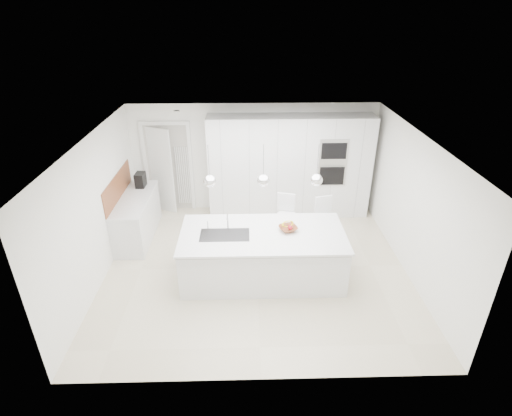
{
  "coord_description": "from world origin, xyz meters",
  "views": [
    {
      "loc": [
        -0.17,
        -6.13,
        4.42
      ],
      "look_at": [
        0.0,
        0.3,
        1.1
      ],
      "focal_mm": 28.0,
      "sensor_mm": 36.0,
      "label": 1
    }
  ],
  "objects_px": {
    "bar_stool_left": "(286,222)",
    "bar_stool_right": "(323,225)",
    "island_base": "(263,257)",
    "espresso_machine": "(140,180)",
    "fruit_bowl": "(288,229)"
  },
  "relations": [
    {
      "from": "espresso_machine",
      "to": "bar_stool_left",
      "type": "distance_m",
      "value": 3.25
    },
    {
      "from": "bar_stool_left",
      "to": "bar_stool_right",
      "type": "height_order",
      "value": "bar_stool_left"
    },
    {
      "from": "island_base",
      "to": "bar_stool_left",
      "type": "height_order",
      "value": "bar_stool_left"
    },
    {
      "from": "espresso_machine",
      "to": "bar_stool_left",
      "type": "bearing_deg",
      "value": -16.81
    },
    {
      "from": "bar_stool_left",
      "to": "bar_stool_right",
      "type": "xyz_separation_m",
      "value": [
        0.71,
        -0.11,
        -0.01
      ]
    },
    {
      "from": "island_base",
      "to": "bar_stool_left",
      "type": "distance_m",
      "value": 1.14
    },
    {
      "from": "bar_stool_left",
      "to": "bar_stool_right",
      "type": "relative_size",
      "value": 1.01
    },
    {
      "from": "espresso_machine",
      "to": "bar_stool_left",
      "type": "xyz_separation_m",
      "value": [
        3.04,
        -1.06,
        -0.5
      ]
    },
    {
      "from": "espresso_machine",
      "to": "bar_stool_right",
      "type": "height_order",
      "value": "espresso_machine"
    },
    {
      "from": "fruit_bowl",
      "to": "bar_stool_left",
      "type": "bearing_deg",
      "value": 85.85
    },
    {
      "from": "fruit_bowl",
      "to": "bar_stool_right",
      "type": "xyz_separation_m",
      "value": [
        0.78,
        0.78,
        -0.39
      ]
    },
    {
      "from": "island_base",
      "to": "espresso_machine",
      "type": "bearing_deg",
      "value": 140.72
    },
    {
      "from": "island_base",
      "to": "espresso_machine",
      "type": "distance_m",
      "value": 3.33
    },
    {
      "from": "bar_stool_right",
      "to": "island_base",
      "type": "bearing_deg",
      "value": -157.8
    },
    {
      "from": "bar_stool_left",
      "to": "fruit_bowl",
      "type": "bearing_deg",
      "value": -78.99
    }
  ]
}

